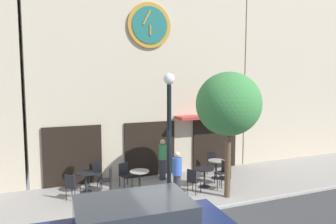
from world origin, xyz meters
name	(u,v)px	position (x,y,z in m)	size (l,w,h in m)	color
clock_building	(141,38)	(0.46, 5.25, 5.90)	(9.39, 3.49, 11.48)	beige
neighbor_building_right	(279,34)	(8.60, 5.88, 6.57)	(6.77, 3.49, 13.13)	beige
street_lamp	(169,140)	(-0.05, 0.74, 2.17)	(0.36, 0.36, 4.27)	black
street_tree	(229,104)	(2.16, 0.80, 3.23)	(2.28, 2.05, 4.34)	brown
cafe_table_near_door	(86,178)	(-2.34, 3.08, 0.52)	(0.70, 0.70, 0.74)	black
cafe_table_rightmost	(140,177)	(-0.52, 2.43, 0.55)	(0.71, 0.71, 0.77)	black
cafe_table_center_right	(205,174)	(1.92, 1.99, 0.52)	(0.74, 0.74, 0.72)	black
cafe_table_center	(216,166)	(2.86, 2.71, 0.53)	(0.67, 0.67, 0.76)	black
cafe_chair_mid_row	(125,173)	(-0.89, 3.18, 0.53)	(0.50, 0.50, 0.90)	black
cafe_chair_left_end	(72,185)	(-2.88, 2.51, 0.53)	(0.56, 0.56, 0.90)	black
cafe_chair_under_awning	(108,178)	(-1.59, 2.82, 0.53)	(0.51, 0.51, 0.90)	black
cafe_chair_facing_street	(226,177)	(2.44, 1.34, 0.53)	(0.55, 0.55, 0.90)	black
cafe_chair_near_lamp	(212,161)	(3.08, 3.49, 0.53)	(0.55, 0.55, 0.90)	black
cafe_chair_curbside	(96,172)	(-1.87, 3.76, 0.53)	(0.56, 0.56, 0.90)	black
cafe_chair_outer	(193,179)	(1.19, 1.51, 0.53)	(0.55, 0.55, 0.90)	black
cafe_chair_facing_wall	(223,171)	(2.74, 2.04, 0.53)	(0.44, 0.44, 0.90)	black
pedestrian_green	(163,159)	(0.75, 3.39, 0.86)	(0.41, 0.41, 1.67)	#2D2D38
pedestrian_blue	(177,175)	(0.45, 1.25, 0.86)	(0.37, 0.37, 1.67)	#2D2D38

